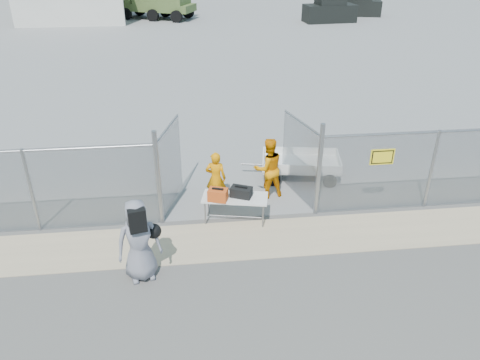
{
  "coord_description": "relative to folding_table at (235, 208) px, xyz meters",
  "views": [
    {
      "loc": [
        -1.17,
        -8.19,
        6.53
      ],
      "look_at": [
        0.0,
        2.0,
        1.1
      ],
      "focal_mm": 35.0,
      "sensor_mm": 36.0,
      "label": 1
    }
  ],
  "objects": [
    {
      "name": "ground",
      "position": [
        0.14,
        -1.89,
        -0.35
      ],
      "size": [
        160.0,
        160.0,
        0.0
      ],
      "primitive_type": "plane",
      "color": "#484646"
    },
    {
      "name": "tarmac_inside",
      "position": [
        0.14,
        40.11,
        -0.34
      ],
      "size": [
        160.0,
        80.0,
        0.01
      ],
      "primitive_type": "cube",
      "color": "gray",
      "rests_on": "ground"
    },
    {
      "name": "dirt_strip",
      "position": [
        0.14,
        -0.89,
        -0.34
      ],
      "size": [
        44.0,
        1.6,
        0.01
      ],
      "primitive_type": "cube",
      "color": "tan",
      "rests_on": "ground"
    },
    {
      "name": "chain_link_fence",
      "position": [
        0.14,
        0.11,
        0.75
      ],
      "size": [
        40.0,
        0.2,
        2.2
      ],
      "primitive_type": null,
      "color": "gray",
      "rests_on": "ground"
    },
    {
      "name": "folding_table",
      "position": [
        0.0,
        0.0,
        0.0
      ],
      "size": [
        1.73,
        1.0,
        0.69
      ],
      "primitive_type": null,
      "rotation": [
        0.0,
        0.0,
        -0.21
      ],
      "color": "white",
      "rests_on": "ground"
    },
    {
      "name": "orange_bag",
      "position": [
        -0.43,
        -0.11,
        0.49
      ],
      "size": [
        0.54,
        0.44,
        0.29
      ],
      "primitive_type": "cube",
      "rotation": [
        0.0,
        0.0,
        -0.32
      ],
      "color": "#DA5119",
      "rests_on": "folding_table"
    },
    {
      "name": "black_duffel",
      "position": [
        0.16,
        -0.0,
        0.47
      ],
      "size": [
        0.6,
        0.49,
        0.25
      ],
      "primitive_type": "cube",
      "rotation": [
        0.0,
        0.0,
        -0.42
      ],
      "color": "black",
      "rests_on": "folding_table"
    },
    {
      "name": "security_worker_left",
      "position": [
        -0.41,
        0.93,
        0.41
      ],
      "size": [
        0.61,
        0.47,
        1.5
      ],
      "primitive_type": "imported",
      "rotation": [
        0.0,
        0.0,
        2.92
      ],
      "color": "orange",
      "rests_on": "ground"
    },
    {
      "name": "security_worker_right",
      "position": [
        1.03,
        1.15,
        0.52
      ],
      "size": [
        0.96,
        0.82,
        1.72
      ],
      "primitive_type": "imported",
      "rotation": [
        0.0,
        0.0,
        3.36
      ],
      "color": "orange",
      "rests_on": "ground"
    },
    {
      "name": "visitor",
      "position": [
        -2.2,
        -1.98,
        0.58
      ],
      "size": [
        1.02,
        0.79,
        1.86
      ],
      "primitive_type": "imported",
      "rotation": [
        0.0,
        0.0,
        0.24
      ],
      "color": "slate",
      "rests_on": "ground"
    },
    {
      "name": "utility_trailer",
      "position": [
        2.21,
        2.21,
        0.01
      ],
      "size": [
        3.18,
        2.01,
        0.72
      ],
      "primitive_type": null,
      "rotation": [
        0.0,
        0.0,
        -0.17
      ],
      "color": "white",
      "rests_on": "ground"
    },
    {
      "name": "military_truck",
      "position": [
        -3.27,
        32.23,
        1.16
      ],
      "size": [
        6.71,
        4.7,
        3.01
      ],
      "primitive_type": null,
      "rotation": [
        0.0,
        0.0,
        -0.42
      ],
      "color": "#4E632F",
      "rests_on": "ground"
    },
    {
      "name": "parked_vehicle_near",
      "position": [
        10.82,
        29.04,
        0.59
      ],
      "size": [
        4.3,
        2.25,
        1.87
      ],
      "primitive_type": null,
      "rotation": [
        0.0,
        0.0,
        0.09
      ],
      "color": "black",
      "rests_on": "ground"
    },
    {
      "name": "parked_vehicle_mid",
      "position": [
        14.27,
        32.06,
        0.54
      ],
      "size": [
        4.22,
        2.64,
        1.77
      ],
      "primitive_type": null,
      "rotation": [
        0.0,
        0.0,
        -0.24
      ],
      "color": "black",
      "rests_on": "ground"
    }
  ]
}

